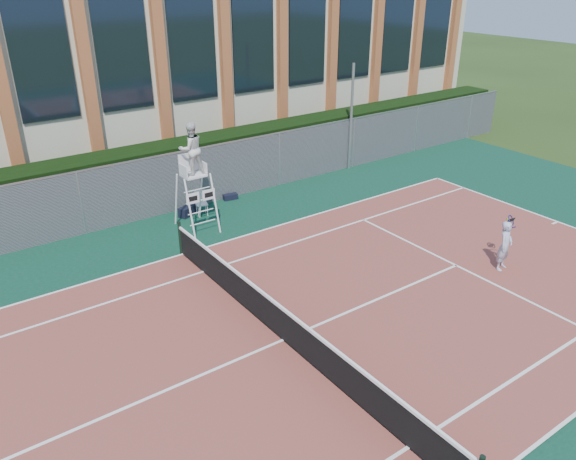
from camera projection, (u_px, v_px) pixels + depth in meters
ground at (283, 341)px, 13.63m from camera, size 120.00×120.00×0.00m
apron at (261, 321)px, 14.36m from camera, size 36.00×20.00×0.01m
tennis_court at (283, 340)px, 13.62m from camera, size 23.77×10.97×0.02m
tennis_net at (283, 322)px, 13.40m from camera, size 0.10×11.30×1.10m
fence at (139, 191)px, 19.62m from camera, size 40.00×0.06×2.20m
hedge at (126, 181)px, 20.50m from camera, size 40.00×1.40×2.20m
building at (52, 67)px, 25.04m from camera, size 45.00×10.60×8.22m
steel_pole at (351, 118)px, 24.13m from camera, size 0.12×0.12×4.60m
umpire_chair at (191, 152)px, 18.31m from camera, size 1.05×1.61×3.75m
plastic_chair at (201, 201)px, 20.32m from camera, size 0.50×0.50×0.88m
sports_bag_near at (189, 210)px, 20.39m from camera, size 0.89×0.64×0.35m
sports_bag_far at (230, 197)px, 21.75m from camera, size 0.58×0.33×0.22m
tennis_player at (505, 245)px, 16.49m from camera, size 0.91×0.66×1.56m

